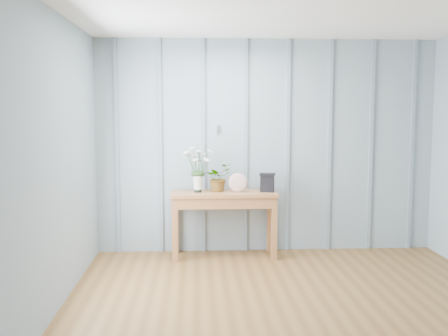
{
  "coord_description": "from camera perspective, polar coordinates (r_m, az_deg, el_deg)",
  "views": [
    {
      "loc": [
        -0.84,
        -3.89,
        1.67
      ],
      "look_at": [
        -0.52,
        1.94,
        1.03
      ],
      "focal_mm": 42.0,
      "sensor_mm": 36.0,
      "label": 1
    }
  ],
  "objects": [
    {
      "name": "spider_plant",
      "position": [
        6.0,
        -0.64,
        -1.03
      ],
      "size": [
        0.38,
        0.38,
        0.32
      ],
      "primitive_type": "imported",
      "rotation": [
        0.0,
        0.0,
        0.67
      ],
      "color": "#1B3918",
      "rests_on": "sideboard"
    },
    {
      "name": "sideboard",
      "position": [
        5.99,
        -0.03,
        -3.7
      ],
      "size": [
        1.2,
        0.45,
        0.75
      ],
      "color": "#9E6134",
      "rests_on": "ground"
    },
    {
      "name": "felt_disc_vessel",
      "position": [
        5.94,
        1.53,
        -1.6
      ],
      "size": [
        0.23,
        0.11,
        0.22
      ],
      "primitive_type": "ellipsoid",
      "rotation": [
        0.0,
        0.0,
        -0.22
      ],
      "color": "#944C56",
      "rests_on": "sideboard"
    },
    {
      "name": "ground",
      "position": [
        4.32,
        8.72,
        -16.58
      ],
      "size": [
        4.5,
        4.5,
        0.0
      ],
      "primitive_type": "plane",
      "color": "brown",
      "rests_on": "ground"
    },
    {
      "name": "room_shell",
      "position": [
        4.89,
        6.89,
        9.92
      ],
      "size": [
        4.0,
        4.5,
        2.5
      ],
      "color": "#94A8B4",
      "rests_on": "ground"
    },
    {
      "name": "daisy_vase",
      "position": [
        5.92,
        -2.87,
        0.59
      ],
      "size": [
        0.38,
        0.29,
        0.54
      ],
      "color": "black",
      "rests_on": "sideboard"
    },
    {
      "name": "carved_box",
      "position": [
        5.99,
        4.73,
        -1.56
      ],
      "size": [
        0.2,
        0.17,
        0.21
      ],
      "color": "black",
      "rests_on": "sideboard"
    }
  ]
}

